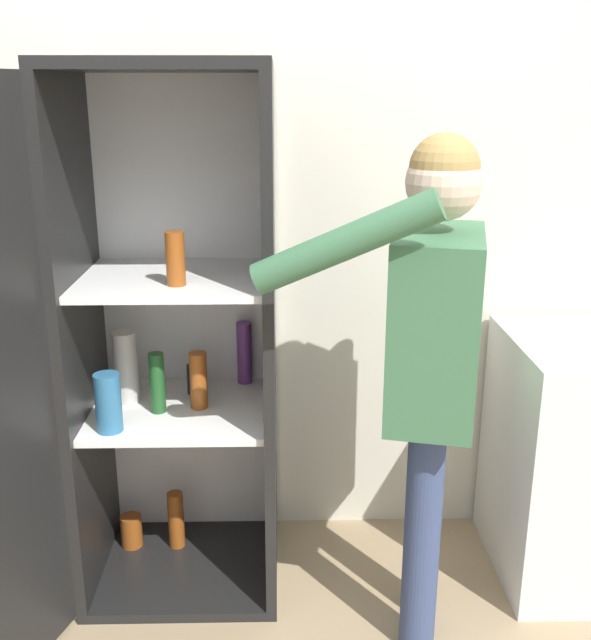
{
  "coord_description": "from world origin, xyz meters",
  "views": [
    {
      "loc": [
        0.15,
        -1.76,
        1.72
      ],
      "look_at": [
        0.2,
        0.63,
        0.97
      ],
      "focal_mm": 42.0,
      "sensor_mm": 36.0,
      "label": 1
    }
  ],
  "objects": [
    {
      "name": "person",
      "position": [
        0.6,
        0.32,
        1.01
      ],
      "size": [
        0.71,
        0.57,
        1.6
      ],
      "color": "#384770",
      "rests_on": "ground_plane"
    },
    {
      "name": "wall_back",
      "position": [
        0.0,
        0.98,
        1.27
      ],
      "size": [
        7.0,
        0.06,
        2.55
      ],
      "color": "silver",
      "rests_on": "ground_plane"
    },
    {
      "name": "refrigerator",
      "position": [
        -0.31,
        0.54,
        0.89
      ],
      "size": [
        0.93,
        1.22,
        1.8
      ],
      "color": "black",
      "rests_on": "ground_plane"
    }
  ]
}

